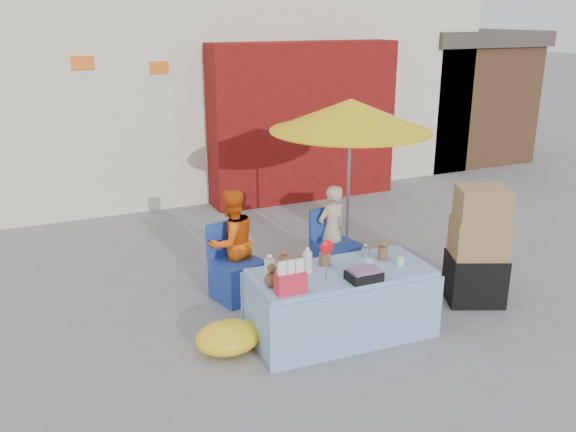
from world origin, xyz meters
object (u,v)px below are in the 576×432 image
chair_left (237,277)px  umbrella (351,116)px  box_stack (478,250)px  vendor_beige (332,231)px  market_table (340,302)px  chair_right (336,259)px  vendor_orange (232,243)px

chair_left → umbrella: bearing=-4.4°
box_stack → chair_left: bearing=153.9°
vendor_beige → market_table: bearing=50.4°
chair_right → vendor_beige: (0.00, 0.13, 0.31)m
market_table → chair_right: size_ratio=2.13×
umbrella → box_stack: bearing=-61.2°
market_table → chair_left: size_ratio=2.13×
umbrella → box_stack: size_ratio=1.60×
chair_right → vendor_orange: vendor_orange is taller
chair_left → chair_right: 1.25m
market_table → vendor_orange: (-0.64, 1.32, 0.26)m
chair_right → umbrella: 1.69m
chair_left → chair_right: size_ratio=1.00×
market_table → box_stack: size_ratio=1.38×
market_table → chair_right: market_table is taller
chair_right → vendor_orange: size_ratio=0.70×
chair_right → vendor_orange: (-1.25, 0.13, 0.35)m
market_table → chair_left: (-0.64, 1.19, -0.10)m
umbrella → vendor_orange: bearing=-174.5°
vendor_beige → box_stack: 1.68m
vendor_orange → vendor_beige: 1.25m
chair_right → vendor_beige: vendor_beige is taller
vendor_orange → umbrella: bearing=170.8°
vendor_beige → umbrella: bearing=-168.2°
market_table → box_stack: (1.70, 0.04, 0.25)m
market_table → vendor_beige: (0.61, 1.32, 0.21)m
box_stack → vendor_beige: bearing=130.3°
chair_left → vendor_beige: vendor_beige is taller
chair_right → box_stack: bearing=-61.2°
umbrella → box_stack: umbrella is taller
vendor_orange → umbrella: size_ratio=0.58×
chair_right → vendor_orange: bearing=159.1°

